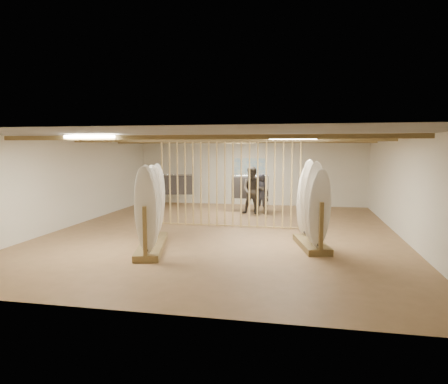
% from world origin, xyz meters
% --- Properties ---
extents(floor, '(12.00, 12.00, 0.00)m').
position_xyz_m(floor, '(0.00, 0.00, 0.00)').
color(floor, '#99724A').
rests_on(floor, ground).
extents(ceiling, '(12.00, 12.00, 0.00)m').
position_xyz_m(ceiling, '(0.00, 0.00, 2.80)').
color(ceiling, gray).
rests_on(ceiling, ground).
extents(wall_back, '(12.00, 0.00, 12.00)m').
position_xyz_m(wall_back, '(0.00, 6.00, 1.40)').
color(wall_back, silver).
rests_on(wall_back, ground).
extents(wall_front, '(12.00, 0.00, 12.00)m').
position_xyz_m(wall_front, '(0.00, -6.00, 1.40)').
color(wall_front, silver).
rests_on(wall_front, ground).
extents(wall_left, '(0.00, 12.00, 12.00)m').
position_xyz_m(wall_left, '(-5.00, 0.00, 1.40)').
color(wall_left, silver).
rests_on(wall_left, ground).
extents(wall_right, '(0.00, 12.00, 12.00)m').
position_xyz_m(wall_right, '(5.00, 0.00, 1.40)').
color(wall_right, silver).
rests_on(wall_right, ground).
extents(ceiling_slats, '(9.50, 6.12, 0.10)m').
position_xyz_m(ceiling_slats, '(0.00, 0.00, 2.72)').
color(ceiling_slats, olive).
rests_on(ceiling_slats, ground).
extents(light_panels, '(1.20, 0.35, 0.06)m').
position_xyz_m(light_panels, '(0.00, 0.00, 2.74)').
color(light_panels, white).
rests_on(light_panels, ground).
extents(bamboo_partition, '(4.45, 0.05, 2.78)m').
position_xyz_m(bamboo_partition, '(0.00, 0.80, 1.40)').
color(bamboo_partition, tan).
rests_on(bamboo_partition, ground).
extents(poster, '(1.40, 0.03, 0.90)m').
position_xyz_m(poster, '(0.00, 5.98, 1.60)').
color(poster, '#3880C6').
rests_on(poster, ground).
extents(rack_left, '(1.19, 2.62, 2.07)m').
position_xyz_m(rack_left, '(-1.37, -2.29, 0.71)').
color(rack_left, olive).
rests_on(rack_left, floor).
extents(rack_right, '(0.96, 1.89, 2.10)m').
position_xyz_m(rack_right, '(2.51, -1.39, 0.71)').
color(rack_right, olive).
rests_on(rack_right, floor).
extents(clothing_rack_a, '(1.29, 0.62, 1.42)m').
position_xyz_m(clothing_rack_a, '(-2.98, 4.92, 0.92)').
color(clothing_rack_a, silver).
rests_on(clothing_rack_a, floor).
extents(clothing_rack_b, '(1.37, 0.43, 1.47)m').
position_xyz_m(clothing_rack_b, '(0.27, 3.94, 0.96)').
color(clothing_rack_b, silver).
rests_on(clothing_rack_b, floor).
extents(shopper_a, '(0.66, 0.47, 1.74)m').
position_xyz_m(shopper_a, '(0.74, 3.62, 0.87)').
color(shopper_a, '#2A2A33').
rests_on(shopper_a, floor).
extents(shopper_b, '(1.00, 0.79, 2.04)m').
position_xyz_m(shopper_b, '(0.45, 3.37, 1.02)').
color(shopper_b, '#3C362E').
rests_on(shopper_b, floor).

